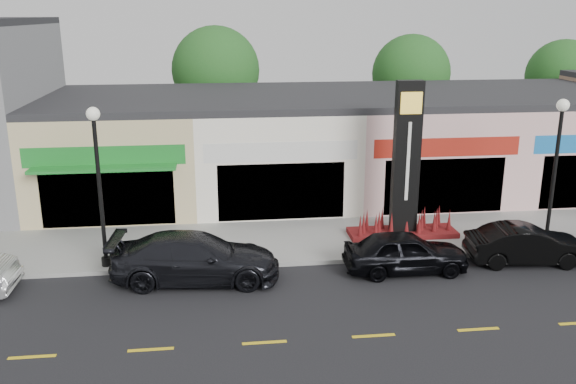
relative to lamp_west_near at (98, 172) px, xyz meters
name	(u,v)px	position (x,y,z in m)	size (l,w,h in m)	color
ground	(350,289)	(8.00, -2.50, -3.48)	(120.00, 120.00, 0.00)	black
sidewalk	(326,239)	(8.00, 1.85, -3.40)	(52.00, 4.30, 0.15)	gray
curb	(337,261)	(8.00, -0.40, -3.40)	(52.00, 0.20, 0.15)	gray
shop_beige	(123,147)	(-0.50, 8.96, -1.08)	(7.00, 10.85, 4.80)	tan
shop_cream	(270,144)	(6.50, 8.97, -1.08)	(7.00, 10.01, 4.80)	white
shop_pink_w	(410,140)	(13.50, 8.97, -1.08)	(7.00, 10.01, 4.80)	#CBA09B
shop_pink_e	(542,137)	(20.50, 8.97, -1.08)	(7.00, 10.01, 4.80)	#CBA09B
tree_rear_west	(216,70)	(4.00, 17.00, 1.74)	(5.20, 5.20, 7.83)	#382619
tree_rear_mid	(411,74)	(16.00, 17.00, 1.41)	(4.80, 4.80, 7.29)	#382619
tree_rear_east	(563,76)	(26.00, 17.00, 1.15)	(4.60, 4.60, 6.94)	#382619
lamp_west_near	(98,172)	(0.00, 0.00, 0.00)	(0.44, 0.44, 5.47)	black
lamp_east_near	(556,159)	(16.00, 0.00, 0.00)	(0.44, 0.44, 5.47)	black
pylon_sign	(405,183)	(11.00, 1.70, -1.20)	(4.20, 1.30, 6.00)	#57120E
car_dark_sedan	(196,258)	(3.09, -1.24, -2.68)	(5.49, 2.23, 1.59)	black
car_black_sedan	(405,252)	(10.15, -1.38, -2.76)	(4.18, 1.68, 1.42)	black
car_black_conv	(527,245)	(14.61, -1.16, -2.79)	(4.16, 1.45, 1.37)	black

